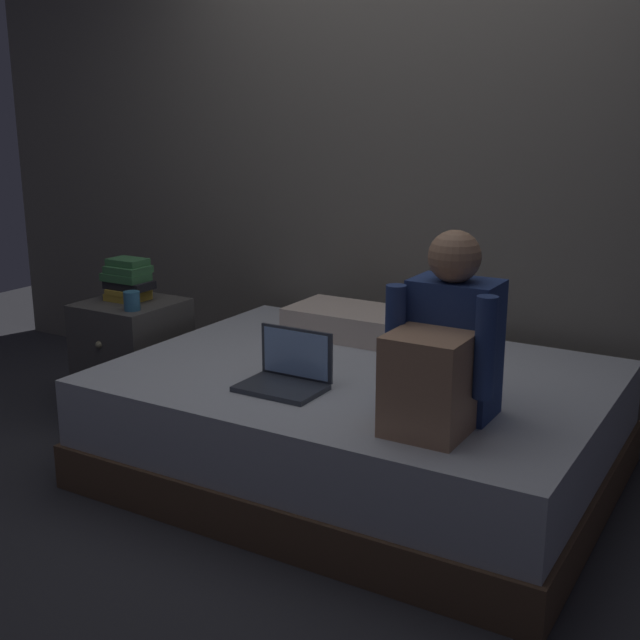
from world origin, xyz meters
The scene contains 9 objects.
ground_plane centered at (0.00, 0.00, 0.00)m, with size 8.00×8.00×0.00m, color #2D2D33.
wall_back centered at (0.00, 1.20, 1.35)m, with size 5.60×0.10×2.70m, color slate.
bed centered at (0.20, 0.30, 0.23)m, with size 2.00×1.50×0.46m.
nightstand centered at (-1.10, 0.34, 0.29)m, with size 0.44×0.46×0.58m.
person_sitting centered at (0.70, -0.04, 0.71)m, with size 0.39×0.44×0.66m.
laptop centered at (0.06, -0.03, 0.52)m, with size 0.32×0.23×0.22m.
pillow centered at (-0.10, 0.75, 0.53)m, with size 0.56×0.36×0.13m, color beige.
book_stack centered at (-1.13, 0.37, 0.68)m, with size 0.24×0.17×0.20m.
mug centered at (-0.97, 0.22, 0.63)m, with size 0.08×0.08×0.09m, color teal.
Camera 1 is at (1.69, -2.52, 1.51)m, focal length 45.75 mm.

